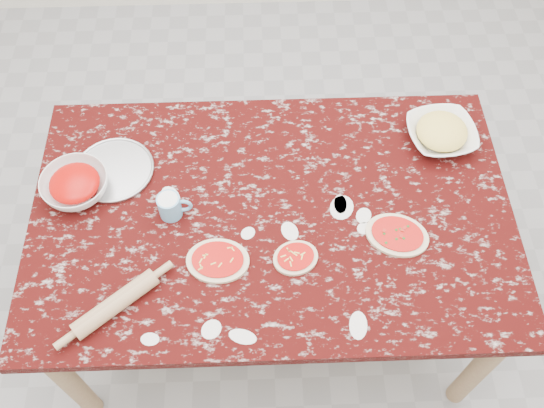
% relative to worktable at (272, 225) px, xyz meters
% --- Properties ---
extents(ground, '(4.00, 4.00, 0.00)m').
position_rel_worktable_xyz_m(ground, '(0.00, 0.00, -0.67)').
color(ground, gray).
extents(worktable, '(1.60, 1.00, 0.75)m').
position_rel_worktable_xyz_m(worktable, '(0.00, 0.00, 0.00)').
color(worktable, black).
rests_on(worktable, ground).
extents(pizza_tray, '(0.28, 0.28, 0.01)m').
position_rel_worktable_xyz_m(pizza_tray, '(-0.54, 0.19, 0.09)').
color(pizza_tray, '#B2B2B7').
rests_on(pizza_tray, worktable).
extents(sauce_bowl, '(0.23, 0.23, 0.07)m').
position_rel_worktable_xyz_m(sauce_bowl, '(-0.65, 0.11, 0.12)').
color(sauce_bowl, white).
rests_on(sauce_bowl, worktable).
extents(cheese_bowl, '(0.27, 0.27, 0.06)m').
position_rel_worktable_xyz_m(cheese_bowl, '(0.61, 0.29, 0.11)').
color(cheese_bowl, white).
rests_on(cheese_bowl, worktable).
extents(flour_mug, '(0.11, 0.08, 0.09)m').
position_rel_worktable_xyz_m(flour_mug, '(-0.33, 0.01, 0.13)').
color(flour_mug, '#65AAD9').
rests_on(flour_mug, worktable).
extents(pizza_left, '(0.21, 0.17, 0.02)m').
position_rel_worktable_xyz_m(pizza_left, '(-0.18, -0.18, 0.09)').
color(pizza_left, beige).
rests_on(pizza_left, worktable).
extents(pizza_mid, '(0.17, 0.16, 0.02)m').
position_rel_worktable_xyz_m(pizza_mid, '(0.07, -0.18, 0.09)').
color(pizza_mid, beige).
rests_on(pizza_mid, worktable).
extents(pizza_right, '(0.24, 0.21, 0.02)m').
position_rel_worktable_xyz_m(pizza_right, '(0.40, -0.11, 0.09)').
color(pizza_right, beige).
rests_on(pizza_right, worktable).
extents(rolling_pin, '(0.25, 0.22, 0.06)m').
position_rel_worktable_xyz_m(rolling_pin, '(-0.48, -0.32, 0.11)').
color(rolling_pin, tan).
rests_on(rolling_pin, worktable).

